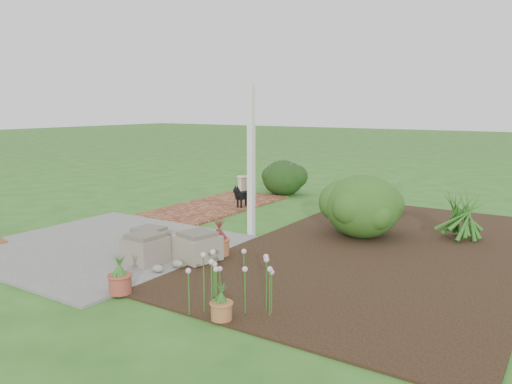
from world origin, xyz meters
The scene contains 18 objects.
ground centered at (0.00, 0.00, 0.00)m, with size 80.00×80.00×0.00m, color #2B5D1D.
concrete_patio centered at (-1.25, -1.75, 0.02)m, with size 3.50×3.50×0.04m, color slate.
brick_path centered at (-1.70, 1.75, 0.02)m, with size 1.60×3.50×0.04m, color brown.
garden_bed centered at (2.50, 0.50, 0.01)m, with size 4.00×7.00×0.03m, color black.
veranda_post centered at (0.30, 0.10, 1.25)m, with size 0.10×0.10×2.50m, color white.
stone_trough_near centered at (-0.39, -1.59, 0.19)m, with size 0.46×0.46×0.31m, color gray.
stone_trough_mid centered at (-0.09, -1.97, 0.21)m, with size 0.50×0.50×0.34m, color #706656.
stone_trough_far centered at (0.48, -1.52, 0.21)m, with size 0.51×0.51×0.34m, color gray.
black_dog centered at (-1.10, 1.85, 0.31)m, with size 0.22×0.51×0.44m.
cream_ceramic_urn centered at (-2.19, 3.48, 0.23)m, with size 0.29×0.29×0.38m, color beige.
evergreen_shrub centered at (1.91, 1.03, 0.56)m, with size 1.24×1.24×1.06m, color #0F3B0F.
agapanthus_clump_back centered at (3.33, 1.71, 0.48)m, with size 1.01×1.01×0.91m, color #14410D, non-canonical shape.
agapanthus_clump_front centered at (1.68, 3.04, 0.44)m, with size 0.92×0.92×0.81m, color #0E4116, non-canonical shape.
pink_flower_patch centered at (1.87, -2.54, 0.37)m, with size 1.06×1.06×0.68m, color #113D0F, non-canonical shape.
terracotta_pot_bronze centered at (0.57, -1.15, 0.15)m, with size 0.29×0.29×0.24m, color #9C5A34.
terracotta_pot_small_left centered at (1.94, -2.91, 0.12)m, with size 0.22×0.22×0.18m, color #A46237.
terracotta_pot_small_right centered at (0.52, -2.98, 0.14)m, with size 0.26×0.26×0.22m, color #964032.
purple_flowering_bush centered at (-1.24, 3.84, 0.44)m, with size 1.03×1.03×0.88m, color black.
Camera 1 is at (4.85, -6.73, 2.18)m, focal length 35.00 mm.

